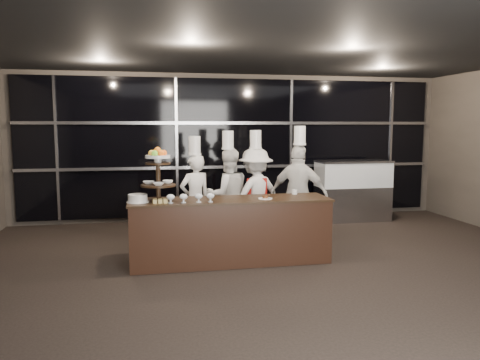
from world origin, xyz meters
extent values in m
plane|color=black|center=(0.00, 0.00, 0.00)|extent=(10.00, 10.00, 0.00)
plane|color=black|center=(0.00, 0.00, 3.00)|extent=(10.00, 10.00, 0.00)
plane|color=#473F38|center=(0.00, 5.00, 1.50)|extent=(9.00, 0.00, 9.00)
cube|color=black|center=(0.00, 4.94, 1.50)|extent=(8.60, 0.04, 2.80)
cube|color=#A5A5AA|center=(0.00, 4.89, 1.10)|extent=(8.60, 0.06, 0.06)
cube|color=#A5A5AA|center=(0.00, 4.89, 2.00)|extent=(8.60, 0.06, 0.06)
cube|color=#A5A5AA|center=(-3.50, 4.91, 1.50)|extent=(0.05, 0.05, 2.80)
cube|color=#A5A5AA|center=(-1.20, 4.91, 1.50)|extent=(0.05, 0.05, 2.80)
cube|color=#A5A5AA|center=(1.20, 4.91, 1.50)|extent=(0.05, 0.05, 2.80)
cube|color=#A5A5AA|center=(3.50, 4.91, 1.50)|extent=(0.05, 0.05, 2.80)
cube|color=black|center=(-0.64, 1.83, 0.45)|extent=(2.80, 0.70, 0.90)
cube|color=black|center=(-0.64, 1.83, 0.91)|extent=(2.84, 0.74, 0.03)
cylinder|color=black|center=(-1.64, 1.83, 0.94)|extent=(0.24, 0.24, 0.03)
cylinder|color=black|center=(-1.64, 1.83, 1.27)|extent=(0.06, 0.06, 0.70)
cylinder|color=black|center=(-1.64, 1.83, 1.14)|extent=(0.48, 0.48, 0.02)
cylinder|color=black|center=(-1.64, 1.83, 1.44)|extent=(0.34, 0.34, 0.02)
cylinder|color=white|center=(-1.64, 1.83, 1.48)|extent=(0.10, 0.10, 0.06)
cylinder|color=white|center=(-1.64, 1.83, 1.53)|extent=(0.34, 0.34, 0.04)
sphere|color=orange|center=(-1.56, 1.83, 1.58)|extent=(0.09, 0.09, 0.09)
sphere|color=#64BD30|center=(-1.60, 1.90, 1.58)|extent=(0.09, 0.09, 0.09)
sphere|color=orange|center=(-1.68, 1.90, 1.58)|extent=(0.09, 0.09, 0.09)
sphere|color=gold|center=(-1.72, 1.83, 1.58)|extent=(0.09, 0.09, 0.09)
sphere|color=#6EBC30|center=(-1.68, 1.76, 1.58)|extent=(0.09, 0.09, 0.09)
sphere|color=orange|center=(-1.60, 1.76, 1.58)|extent=(0.09, 0.09, 0.09)
sphere|color=orange|center=(-1.64, 1.83, 1.62)|extent=(0.09, 0.09, 0.09)
imported|color=white|center=(-1.77, 1.89, 1.17)|extent=(0.16, 0.16, 0.04)
imported|color=white|center=(-1.51, 1.89, 1.18)|extent=(0.15, 0.15, 0.05)
imported|color=white|center=(-1.64, 1.71, 1.17)|extent=(0.16, 0.16, 0.04)
cylinder|color=silver|center=(-1.49, 1.61, 0.93)|extent=(0.07, 0.07, 0.01)
cylinder|color=silver|center=(-1.49, 1.61, 0.96)|extent=(0.02, 0.02, 0.05)
ellipsoid|color=silver|center=(-1.49, 1.61, 1.01)|extent=(0.11, 0.11, 0.08)
ellipsoid|color=green|center=(-1.49, 1.61, 1.01)|extent=(0.08, 0.08, 0.05)
cylinder|color=silver|center=(-1.32, 1.61, 0.93)|extent=(0.07, 0.07, 0.01)
cylinder|color=silver|center=(-1.32, 1.61, 0.96)|extent=(0.02, 0.02, 0.05)
ellipsoid|color=silver|center=(-1.32, 1.61, 1.01)|extent=(0.11, 0.11, 0.08)
ellipsoid|color=#B90A15|center=(-1.32, 1.61, 1.01)|extent=(0.08, 0.08, 0.05)
cylinder|color=silver|center=(-1.11, 1.61, 0.93)|extent=(0.07, 0.07, 0.01)
cylinder|color=silver|center=(-1.11, 1.61, 0.96)|extent=(0.02, 0.02, 0.05)
ellipsoid|color=silver|center=(-1.11, 1.61, 1.01)|extent=(0.11, 0.11, 0.08)
ellipsoid|color=beige|center=(-1.11, 1.61, 1.01)|extent=(0.08, 0.08, 0.05)
cylinder|color=silver|center=(-0.95, 1.61, 0.93)|extent=(0.07, 0.07, 0.01)
cylinder|color=silver|center=(-0.95, 1.61, 0.96)|extent=(0.02, 0.02, 0.05)
ellipsoid|color=silver|center=(-0.95, 1.61, 1.01)|extent=(0.11, 0.11, 0.08)
ellipsoid|color=#512916|center=(-0.95, 1.61, 1.01)|extent=(0.08, 0.08, 0.05)
cylinder|color=white|center=(-1.92, 1.78, 0.93)|extent=(0.30, 0.30, 0.01)
cylinder|color=white|center=(-1.92, 1.78, 0.98)|extent=(0.26, 0.26, 0.10)
cube|color=#D5B868|center=(-1.69, 1.63, 0.95)|extent=(0.06, 0.06, 0.05)
cube|color=#D5B868|center=(-1.62, 1.63, 0.95)|extent=(0.06, 0.06, 0.05)
cube|color=#D5B868|center=(-1.55, 1.63, 0.95)|extent=(0.06, 0.06, 0.05)
cube|color=#D5B868|center=(-1.69, 1.70, 0.95)|extent=(0.06, 0.06, 0.05)
cube|color=#D5B868|center=(-1.62, 1.70, 0.95)|extent=(0.06, 0.06, 0.05)
cube|color=#D5B868|center=(-1.55, 1.70, 0.95)|extent=(0.06, 0.06, 0.05)
cylinder|color=white|center=(-0.16, 1.73, 0.93)|extent=(0.20, 0.20, 0.01)
cylinder|color=#4C2814|center=(-0.16, 1.73, 0.95)|extent=(0.08, 0.08, 0.04)
cylinder|color=white|center=(0.39, 2.08, 0.96)|extent=(0.08, 0.08, 0.07)
cube|color=#A5A5AA|center=(2.35, 4.30, 0.35)|extent=(1.46, 0.63, 0.70)
cube|color=silver|center=(2.35, 4.30, 0.95)|extent=(1.46, 0.63, 0.50)
cube|color=#FFC67F|center=(2.35, 4.30, 0.95)|extent=(1.36, 0.52, 0.40)
cube|color=#A5A5AA|center=(2.35, 4.30, 1.22)|extent=(1.49, 0.65, 0.04)
imported|color=white|center=(-1.03, 2.97, 0.74)|extent=(0.63, 0.53, 1.48)
cylinder|color=white|center=(-1.03, 2.97, 1.63)|extent=(0.19, 0.19, 0.30)
cylinder|color=white|center=(-1.03, 2.97, 1.49)|extent=(0.21, 0.21, 0.03)
imported|color=white|center=(-0.46, 3.09, 0.78)|extent=(0.82, 0.67, 1.57)
cylinder|color=white|center=(-0.46, 3.09, 1.72)|extent=(0.19, 0.19, 0.30)
cylinder|color=white|center=(-0.46, 3.09, 1.57)|extent=(0.21, 0.21, 0.03)
imported|color=white|center=(-0.01, 3.01, 0.79)|extent=(1.17, 0.96, 1.58)
cylinder|color=white|center=(-0.01, 3.01, 1.73)|extent=(0.19, 0.19, 0.30)
cylinder|color=white|center=(-0.01, 3.01, 1.58)|extent=(0.21, 0.21, 0.03)
cube|color=#9A100B|center=(-0.01, 2.89, 0.79)|extent=(0.34, 0.03, 0.59)
imported|color=silver|center=(0.64, 2.63, 0.82)|extent=(1.02, 0.88, 1.65)
cylinder|color=white|center=(0.64, 2.63, 1.80)|extent=(0.19, 0.19, 0.30)
cylinder|color=white|center=(0.64, 2.63, 1.65)|extent=(0.21, 0.21, 0.03)
camera|label=1|loc=(-1.76, -4.61, 1.96)|focal=35.00mm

